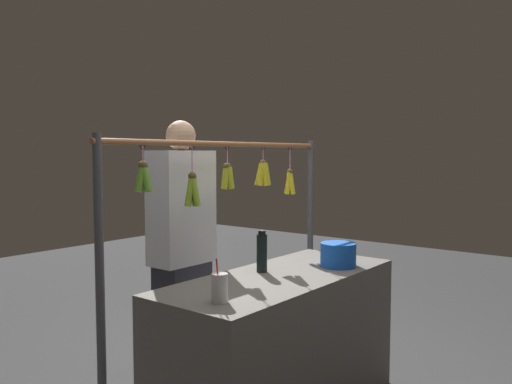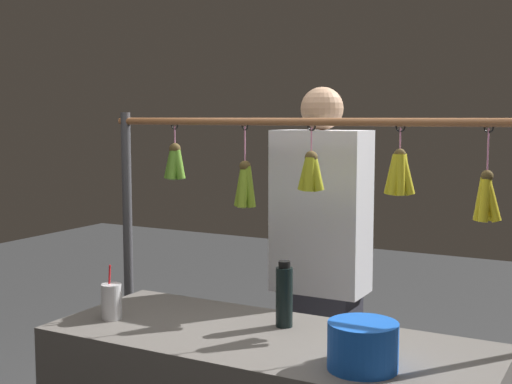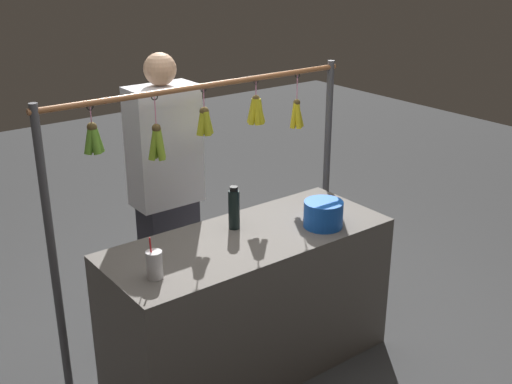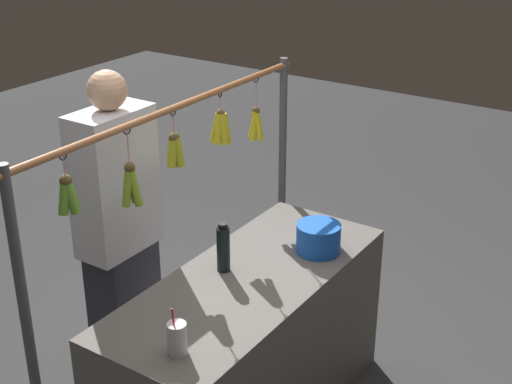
# 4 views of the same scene
# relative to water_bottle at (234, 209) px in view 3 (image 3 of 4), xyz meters

# --- Properties ---
(ground_plane) EXTENTS (12.00, 12.00, 0.00)m
(ground_plane) POSITION_rel_water_bottle_xyz_m (-0.00, 0.14, -0.96)
(ground_plane) COLOR #3C3D3E
(market_counter) EXTENTS (1.62, 0.65, 0.84)m
(market_counter) POSITION_rel_water_bottle_xyz_m (-0.00, 0.14, -0.54)
(market_counter) COLOR #66605B
(market_counter) RESTS_ON ground
(display_rack) EXTENTS (1.96, 0.11, 1.64)m
(display_rack) POSITION_rel_water_bottle_xyz_m (0.00, -0.26, 0.20)
(display_rack) COLOR #4C4C51
(display_rack) RESTS_ON ground
(water_bottle) EXTENTS (0.06, 0.06, 0.25)m
(water_bottle) POSITION_rel_water_bottle_xyz_m (0.00, 0.00, 0.00)
(water_bottle) COLOR black
(water_bottle) RESTS_ON market_counter
(blue_bucket) EXTENTS (0.22, 0.22, 0.15)m
(blue_bucket) POSITION_rel_water_bottle_xyz_m (-0.41, 0.28, -0.04)
(blue_bucket) COLOR blue
(blue_bucket) RESTS_ON market_counter
(drink_cup) EXTENTS (0.08, 0.08, 0.21)m
(drink_cup) POSITION_rel_water_bottle_xyz_m (0.63, 0.23, -0.05)
(drink_cup) COLOR silver
(drink_cup) RESTS_ON market_counter
(vendor_person) EXTENTS (0.42, 0.23, 1.75)m
(vendor_person) POSITION_rel_water_bottle_xyz_m (0.10, -0.58, -0.09)
(vendor_person) COLOR #2D2D38
(vendor_person) RESTS_ON ground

